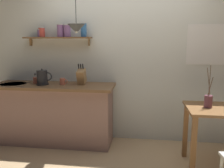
{
  "coord_description": "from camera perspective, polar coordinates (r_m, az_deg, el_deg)",
  "views": [
    {
      "loc": [
        0.34,
        -3.01,
        1.54
      ],
      "look_at": [
        -0.1,
        0.25,
        0.95
      ],
      "focal_mm": 37.91,
      "sensor_mm": 36.0,
      "label": 1
    }
  ],
  "objects": [
    {
      "name": "twig_vase",
      "position": [
        3.04,
        22.2,
        -3.73
      ],
      "size": [
        0.09,
        0.09,
        0.5
      ],
      "color": "brown",
      "rests_on": "dining_table"
    },
    {
      "name": "ground_plane",
      "position": [
        3.4,
        1.16,
        -16.76
      ],
      "size": [
        14.0,
        14.0,
        0.0
      ],
      "primitive_type": "plane",
      "color": "tan"
    },
    {
      "name": "coffee_mug_spare",
      "position": [
        3.56,
        -11.82,
        0.61
      ],
      "size": [
        0.12,
        0.08,
        0.1
      ],
      "color": "#C6664C",
      "rests_on": "kitchen_counter"
    },
    {
      "name": "electric_kettle",
      "position": [
        3.62,
        -16.45,
        1.48
      ],
      "size": [
        0.27,
        0.18,
        0.24
      ],
      "color": "black",
      "rests_on": "kitchen_counter"
    },
    {
      "name": "coffee_mug_by_sink",
      "position": [
        3.8,
        -17.82,
        0.89
      ],
      "size": [
        0.12,
        0.08,
        0.09
      ],
      "color": "#C6664C",
      "rests_on": "kitchen_counter"
    },
    {
      "name": "wall_shelf",
      "position": [
        3.73,
        -12.51,
        11.76
      ],
      "size": [
        1.04,
        0.2,
        0.34
      ],
      "color": "brown"
    },
    {
      "name": "knife_block",
      "position": [
        3.52,
        -7.38,
        1.83
      ],
      "size": [
        0.11,
        0.2,
        0.31
      ],
      "color": "tan",
      "rests_on": "kitchen_counter"
    },
    {
      "name": "pendant_lamp",
      "position": [
        3.34,
        -8.61,
        13.07
      ],
      "size": [
        0.24,
        0.24,
        0.51
      ],
      "color": "black"
    },
    {
      "name": "kitchen_counter",
      "position": [
        3.75,
        -13.73,
        -6.83
      ],
      "size": [
        1.83,
        0.63,
        0.91
      ],
      "color": "gray",
      "rests_on": "ground_plane"
    },
    {
      "name": "back_wall",
      "position": [
        3.67,
        5.6,
        7.16
      ],
      "size": [
        6.8,
        0.11,
        2.7
      ],
      "color": "silver",
      "rests_on": "ground_plane"
    }
  ]
}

